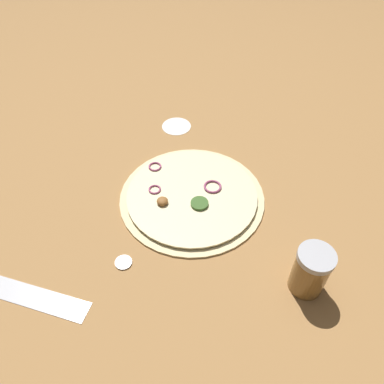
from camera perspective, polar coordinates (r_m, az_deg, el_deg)
ground_plane at (r=0.86m, az=0.00°, el=-0.90°), size 3.00×3.00×0.00m
pizza at (r=0.85m, az=-0.03°, el=-0.59°), size 0.33×0.33×0.03m
spice_jar at (r=0.71m, az=17.63°, el=-11.38°), size 0.07×0.07×0.10m
loose_cap at (r=0.76m, az=-10.41°, el=-10.44°), size 0.03×0.03×0.01m
flour_patch at (r=1.06m, az=-2.52°, el=9.98°), size 0.08×0.08×0.00m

